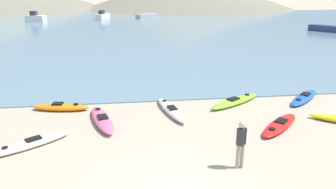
{
  "coord_description": "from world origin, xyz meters",
  "views": [
    {
      "loc": [
        -1.25,
        -7.74,
        5.61
      ],
      "look_at": [
        0.81,
        7.88,
        0.5
      ],
      "focal_mm": 35.0,
      "sensor_mm": 36.0,
      "label": 1
    }
  ],
  "objects": [
    {
      "name": "moored_boat_1",
      "position": [
        -5.21,
        56.71,
        0.65
      ],
      "size": [
        2.56,
        4.62,
        1.69
      ],
      "color": "white",
      "rests_on": "bay_water"
    },
    {
      "name": "moored_boat_2",
      "position": [
        25.96,
        33.74,
        0.47
      ],
      "size": [
        3.94,
        4.63,
        0.83
      ],
      "color": "navy",
      "rests_on": "bay_water"
    },
    {
      "name": "kayak_on_sand_5",
      "position": [
        4.22,
        7.43,
        0.15
      ],
      "size": [
        3.33,
        2.53,
        0.34
      ],
      "color": "#8CCC2D",
      "rests_on": "ground_plane"
    },
    {
      "name": "kayak_on_sand_3",
      "position": [
        5.11,
        4.29,
        0.12
      ],
      "size": [
        2.79,
        2.72,
        0.29
      ],
      "color": "red",
      "rests_on": "ground_plane"
    },
    {
      "name": "kayak_on_sand_0",
      "position": [
        0.78,
        6.6,
        0.15
      ],
      "size": [
        1.29,
        3.48,
        0.35
      ],
      "color": "white",
      "rests_on": "ground_plane"
    },
    {
      "name": "kayak_on_sand_2",
      "position": [
        8.03,
        7.55,
        0.14
      ],
      "size": [
        2.94,
        2.82,
        0.32
      ],
      "color": "blue",
      "rests_on": "ground_plane"
    },
    {
      "name": "kayak_on_sand_6",
      "position": [
        -4.44,
        7.64,
        0.16
      ],
      "size": [
        2.81,
        1.16,
        0.37
      ],
      "color": "orange",
      "rests_on": "ground_plane"
    },
    {
      "name": "bay_water",
      "position": [
        0.0,
        43.26,
        0.03
      ],
      "size": [
        160.0,
        70.0,
        0.06
      ],
      "primitive_type": "cube",
      "color": "slate",
      "rests_on": "ground_plane"
    },
    {
      "name": "moored_boat_4",
      "position": [
        -16.6,
        53.51,
        0.7
      ],
      "size": [
        3.54,
        2.45,
        1.82
      ],
      "color": "white",
      "rests_on": "bay_water"
    },
    {
      "name": "person_near_foreground",
      "position": [
        2.31,
        1.36,
        0.94
      ],
      "size": [
        0.33,
        0.29,
        1.64
      ],
      "color": "gray",
      "rests_on": "ground_plane"
    },
    {
      "name": "moored_boat_3",
      "position": [
        3.5,
        59.48,
        0.43
      ],
      "size": [
        4.96,
        4.02,
        0.74
      ],
      "color": "#B2B2B7",
      "rests_on": "bay_water"
    },
    {
      "name": "kayak_on_sand_1",
      "position": [
        -2.37,
        5.78,
        0.17
      ],
      "size": [
        1.54,
        3.42,
        0.38
      ],
      "color": "#E5668C",
      "rests_on": "ground_plane"
    },
    {
      "name": "kayak_on_sand_8",
      "position": [
        -4.89,
        3.78,
        0.14
      ],
      "size": [
        2.87,
        2.26,
        0.32
      ],
      "color": "white",
      "rests_on": "ground_plane"
    }
  ]
}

